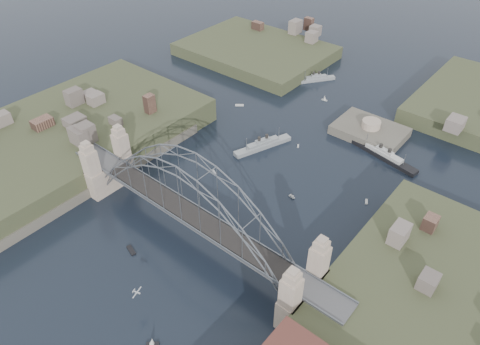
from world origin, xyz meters
name	(u,v)px	position (x,y,z in m)	size (l,w,h in m)	color
ground	(194,239)	(0.00, 0.00, 0.00)	(500.00, 500.00, 0.00)	black
bridge	(190,202)	(0.00, 0.00, 12.32)	(84.00, 13.80, 24.60)	#515153
shore_west	(60,147)	(-57.32, 0.00, 1.97)	(50.50, 90.00, 12.00)	#3A4025
headland_nw	(256,55)	(-55.00, 95.00, 0.50)	(60.00, 45.00, 9.00)	#3A4025
fort_island	(369,136)	(12.00, 70.00, -0.34)	(22.00, 16.00, 9.40)	#544F43
naval_cruiser_near	(263,145)	(-10.53, 41.91, 0.93)	(9.30, 19.74, 6.01)	#92979A
naval_cruiser_far	(316,79)	(-22.14, 91.68, 0.84)	(11.02, 14.23, 5.37)	#92979A
ocean_liner	(384,155)	(21.11, 61.35, 0.87)	(23.02, 7.53, 5.61)	black
aeroplane	(136,292)	(5.16, -21.41, 5.61)	(1.72, 3.03, 0.45)	silver
small_boat_a	(214,172)	(-13.99, 22.78, 0.15)	(2.21, 1.60, 0.45)	beige
small_boat_b	(292,197)	(9.93, 28.29, 0.29)	(1.86, 0.77, 1.43)	beige
small_boat_c	(131,250)	(-8.86, -12.28, 0.15)	(3.59, 2.05, 0.45)	beige
small_boat_d	(366,202)	(26.63, 39.55, 0.15)	(1.45, 2.05, 0.45)	beige
small_boat_e	(239,105)	(-32.98, 57.45, 0.15)	(3.09, 2.74, 0.45)	beige
small_boat_f	(298,146)	(-2.25, 49.59, 0.15)	(1.24, 1.55, 0.45)	beige
small_boat_g	(152,342)	(13.52, -25.26, 0.83)	(2.51, 2.36, 2.38)	beige
small_boat_h	(325,98)	(-11.17, 80.31, 0.90)	(2.27, 1.16, 2.38)	beige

